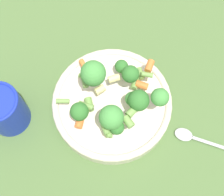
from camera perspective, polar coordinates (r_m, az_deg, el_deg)
The scene contains 5 objects.
ground_plane at distance 0.65m, azimuth -0.00°, elevation -1.65°, with size 3.00×3.00×0.00m, color #4C6B38.
bowl at distance 0.63m, azimuth -0.00°, elevation -1.03°, with size 0.24×0.24×0.04m.
pasta_salad at distance 0.57m, azimuth -0.06°, elevation 1.10°, with size 0.19×0.20×0.09m.
cup at distance 0.63m, azimuth -19.17°, elevation -2.05°, with size 0.08×0.08×0.10m.
spoon at distance 0.65m, azimuth 16.66°, elevation -7.65°, with size 0.17×0.12×0.01m.
Camera 1 is at (-0.17, 0.14, 0.61)m, focal length 50.00 mm.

